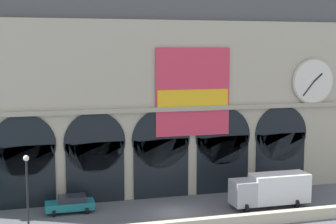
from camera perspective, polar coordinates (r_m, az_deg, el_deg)
The scene contains 5 objects.
ground_plane at distance 46.07m, azimuth 0.76°, elevation -11.51°, with size 200.00×200.00×0.00m, color #54565B.
station_building at distance 51.25m, azimuth -1.53°, elevation 2.49°, with size 40.63×5.76×21.70m.
car_midwest at distance 46.82m, azimuth -11.15°, elevation -10.30°, with size 4.40×2.22×1.55m.
box_truck_mideast at distance 48.28m, azimuth 11.72°, elevation -8.67°, with size 7.50×2.91×3.12m.
street_lamp_quayside at distance 39.35m, azimuth -15.87°, elevation -8.35°, with size 0.44×0.44×6.90m.
Camera 1 is at (-11.92, -41.98, 14.76)m, focal length 53.06 mm.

